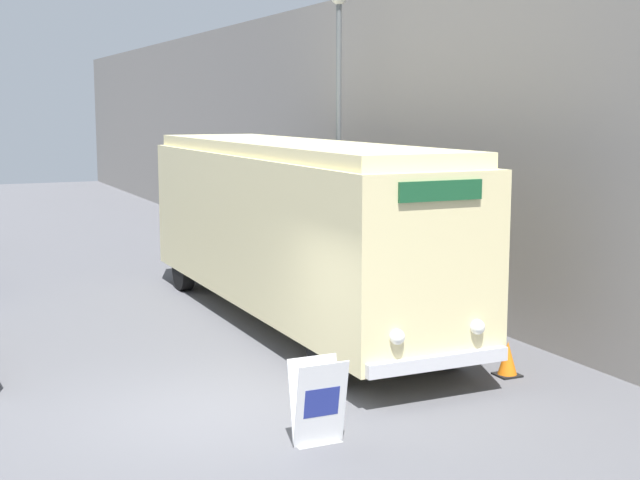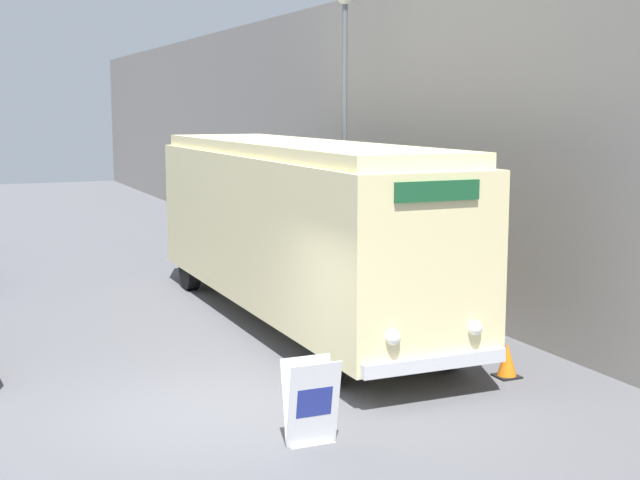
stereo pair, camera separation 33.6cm
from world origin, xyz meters
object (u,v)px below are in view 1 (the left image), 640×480
at_px(traffic_cone, 508,359).
at_px(vintage_bus, 291,223).
at_px(sign_board, 318,403).
at_px(streetlamp, 339,99).

bearing_deg(traffic_cone, vintage_bus, 109.67).
bearing_deg(sign_board, vintage_bus, 69.94).
bearing_deg(streetlamp, sign_board, -117.54).
xyz_separation_m(sign_board, streetlamp, (4.30, 8.24, 3.80)).
distance_m(vintage_bus, sign_board, 6.54).
relative_size(streetlamp, traffic_cone, 12.18).
xyz_separation_m(streetlamp, traffic_cone, (-0.44, -6.92, -4.05)).
height_order(sign_board, traffic_cone, sign_board).
bearing_deg(sign_board, traffic_cone, 18.92).
distance_m(sign_board, traffic_cone, 4.08).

